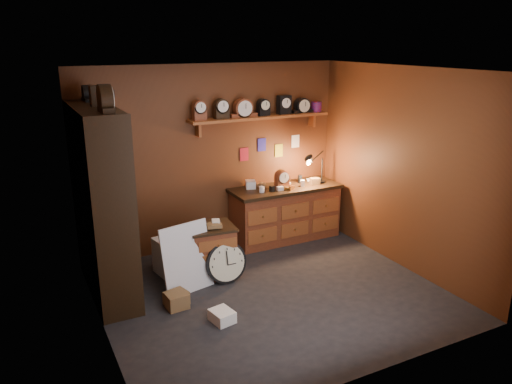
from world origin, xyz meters
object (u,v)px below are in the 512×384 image
Objects in this scene: low_cabinet at (211,249)px; shelving_unit at (99,195)px; big_round_clock at (226,262)px; workbench at (285,210)px.

shelving_unit is at bearing 177.42° from low_cabinet.
shelving_unit is 3.30× the size of low_cabinet.
low_cabinet is 0.30m from big_round_clock.
workbench is at bearing 33.52° from big_round_clock.
big_round_clock is (0.09, -0.26, -0.11)m from low_cabinet.
shelving_unit is 4.69× the size of big_round_clock.
low_cabinet reaches higher than big_round_clock.
shelving_unit is at bearing -170.13° from workbench.
workbench is at bearing 29.30° from low_cabinet.
shelving_unit is 1.79m from big_round_clock.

